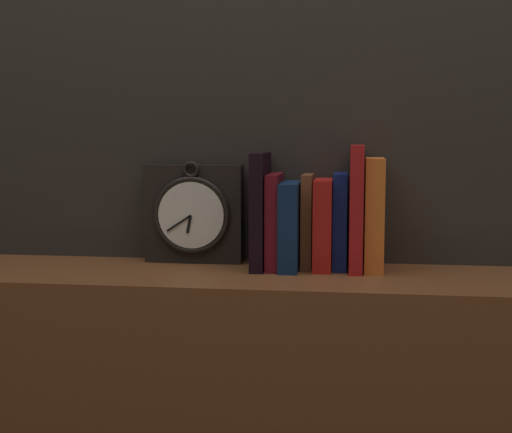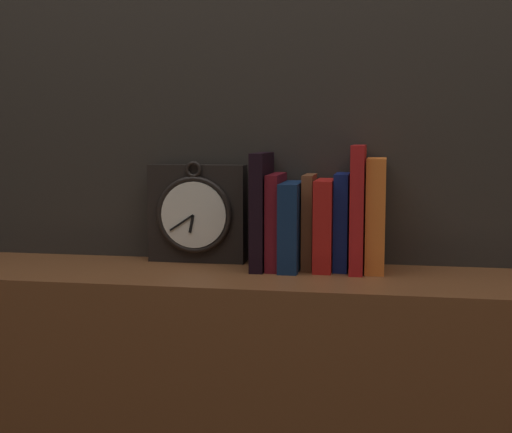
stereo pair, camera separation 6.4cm
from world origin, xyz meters
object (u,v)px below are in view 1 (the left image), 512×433
(book_slot2_navy, at_px, (290,226))
(book_slot7_orange, at_px, (374,214))
(book_slot3_brown, at_px, (308,221))
(book_slot4_red, at_px, (323,224))
(book_slot5_navy, at_px, (340,221))
(book_slot0_black, at_px, (262,211))
(clock, at_px, (194,214))
(book_slot6_red, at_px, (356,208))
(book_slot1_maroon, at_px, (275,221))

(book_slot2_navy, bearing_deg, book_slot7_orange, 3.83)
(book_slot3_brown, bearing_deg, book_slot4_red, -20.46)
(book_slot4_red, relative_size, book_slot5_navy, 0.94)
(book_slot0_black, distance_m, book_slot4_red, 0.13)
(clock, height_order, book_slot4_red, clock)
(book_slot7_orange, bearing_deg, book_slot6_red, -168.67)
(book_slot0_black, xyz_separation_m, book_slot3_brown, (0.10, 0.02, -0.02))
(book_slot1_maroon, relative_size, book_slot5_navy, 0.99)
(clock, xyz_separation_m, book_slot3_brown, (0.25, -0.03, -0.01))
(book_slot2_navy, distance_m, book_slot7_orange, 0.18)
(book_slot1_maroon, height_order, book_slot3_brown, book_slot1_maroon)
(clock, bearing_deg, book_slot6_red, -6.86)
(book_slot3_brown, bearing_deg, book_slot6_red, -9.64)
(book_slot5_navy, relative_size, book_slot7_orange, 0.86)
(book_slot1_maroon, xyz_separation_m, book_slot2_navy, (0.03, -0.01, -0.01))
(book_slot0_black, bearing_deg, book_slot4_red, 3.47)
(book_slot0_black, bearing_deg, book_slot7_orange, 2.54)
(clock, relative_size, book_slot7_orange, 0.96)
(book_slot0_black, bearing_deg, book_slot3_brown, 12.11)
(book_slot7_orange, bearing_deg, book_slot4_red, -178.60)
(book_slot4_red, bearing_deg, book_slot7_orange, 1.40)
(book_slot4_red, bearing_deg, clock, 172.45)
(book_slot2_navy, height_order, book_slot4_red, book_slot4_red)
(book_slot5_navy, bearing_deg, clock, 175.00)
(book_slot0_black, xyz_separation_m, book_slot2_navy, (0.06, -0.00, -0.03))
(book_slot2_navy, distance_m, book_slot6_red, 0.14)
(clock, xyz_separation_m, book_slot6_red, (0.35, -0.04, 0.02))
(book_slot4_red, distance_m, book_slot5_navy, 0.04)
(book_slot2_navy, distance_m, book_slot3_brown, 0.04)
(book_slot0_black, xyz_separation_m, book_slot1_maroon, (0.03, 0.00, -0.02))
(book_slot0_black, bearing_deg, book_slot2_navy, -1.14)
(clock, distance_m, book_slot5_navy, 0.32)
(book_slot1_maroon, relative_size, book_slot6_red, 0.77)
(book_slot0_black, distance_m, book_slot7_orange, 0.23)
(book_slot0_black, relative_size, book_slot4_red, 1.29)
(book_slot3_brown, bearing_deg, clock, 174.28)
(book_slot5_navy, bearing_deg, book_slot7_orange, -5.92)
(book_slot0_black, relative_size, book_slot5_navy, 1.21)
(clock, distance_m, book_slot7_orange, 0.39)
(book_slot0_black, xyz_separation_m, book_slot5_navy, (0.16, 0.02, -0.02))
(book_slot6_red, relative_size, book_slot7_orange, 1.11)
(clock, xyz_separation_m, book_slot4_red, (0.29, -0.04, -0.01))
(book_slot3_brown, xyz_separation_m, book_slot4_red, (0.03, -0.01, -0.00))
(book_slot0_black, height_order, book_slot7_orange, book_slot0_black)
(book_slot0_black, height_order, book_slot1_maroon, book_slot0_black)
(book_slot3_brown, height_order, book_slot6_red, book_slot6_red)
(book_slot1_maroon, relative_size, book_slot4_red, 1.06)
(book_slot5_navy, bearing_deg, book_slot2_navy, -169.67)
(book_slot1_maroon, distance_m, book_slot5_navy, 0.14)
(book_slot2_navy, xyz_separation_m, book_slot3_brown, (0.03, 0.02, 0.01))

